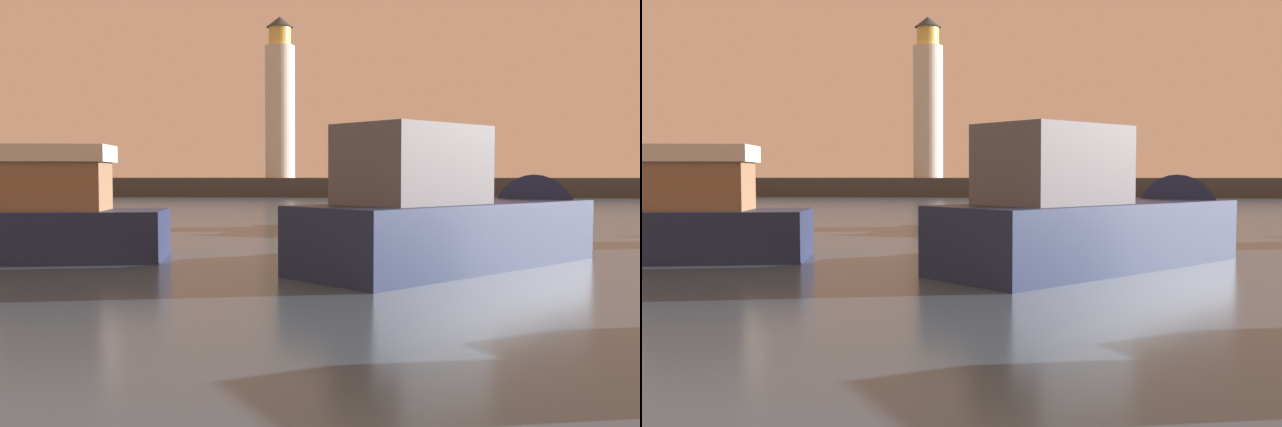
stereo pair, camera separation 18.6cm
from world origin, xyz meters
TOP-DOWN VIEW (x-y plane):
  - ground_plane at (0.00, 31.33)m, footprint 220.00×220.00m
  - breakwater at (0.00, 62.66)m, footprint 85.00×4.59m
  - lighthouse at (-6.29, 62.66)m, footprint 2.68×2.68m
  - motorboat_3 at (4.27, 14.61)m, footprint 8.21×8.37m
  - motorboat_4 at (2.02, 23.89)m, footprint 2.77×6.25m

SIDE VIEW (x-z plane):
  - ground_plane at x=0.00m, z-range 0.00..0.00m
  - motorboat_4 at x=2.02m, z-range -0.63..2.14m
  - breakwater at x=0.00m, z-range 0.00..1.68m
  - motorboat_3 at x=4.27m, z-range -0.74..2.69m
  - lighthouse at x=-6.29m, z-range 1.30..15.72m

